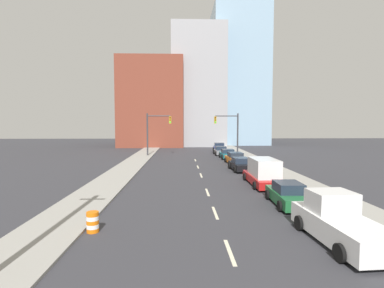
% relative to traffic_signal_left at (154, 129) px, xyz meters
% --- Properties ---
extents(sidewalk_left, '(3.20, 97.07, 0.12)m').
position_rel_traffic_signal_left_xyz_m(sidewalk_left, '(-1.80, 4.42, -4.17)').
color(sidewalk_left, gray).
rests_on(sidewalk_left, ground).
extents(sidewalk_right, '(3.20, 97.07, 0.12)m').
position_rel_traffic_signal_left_xyz_m(sidewalk_right, '(14.15, 4.42, -4.17)').
color(sidewalk_right, gray).
rests_on(sidewalk_right, ground).
extents(lane_stripe_at_9m, '(0.16, 2.40, 0.01)m').
position_rel_traffic_signal_left_xyz_m(lane_stripe_at_9m, '(6.17, -35.18, -4.22)').
color(lane_stripe_at_9m, beige).
rests_on(lane_stripe_at_9m, ground).
extents(lane_stripe_at_14m, '(0.16, 2.40, 0.01)m').
position_rel_traffic_signal_left_xyz_m(lane_stripe_at_14m, '(6.17, -30.04, -4.22)').
color(lane_stripe_at_14m, beige).
rests_on(lane_stripe_at_14m, ground).
extents(lane_stripe_at_19m, '(0.16, 2.40, 0.01)m').
position_rel_traffic_signal_left_xyz_m(lane_stripe_at_19m, '(6.17, -24.98, -4.22)').
color(lane_stripe_at_19m, beige).
rests_on(lane_stripe_at_19m, ground).
extents(lane_stripe_at_26m, '(0.16, 2.40, 0.01)m').
position_rel_traffic_signal_left_xyz_m(lane_stripe_at_26m, '(6.17, -17.77, -4.22)').
color(lane_stripe_at_26m, beige).
rests_on(lane_stripe_at_26m, ground).
extents(lane_stripe_at_32m, '(0.16, 2.40, 0.01)m').
position_rel_traffic_signal_left_xyz_m(lane_stripe_at_32m, '(6.17, -12.15, -4.22)').
color(lane_stripe_at_32m, beige).
rests_on(lane_stripe_at_32m, ground).
extents(lane_stripe_at_39m, '(0.16, 2.40, 0.01)m').
position_rel_traffic_signal_left_xyz_m(lane_stripe_at_39m, '(6.17, -5.61, -4.22)').
color(lane_stripe_at_39m, beige).
rests_on(lane_stripe_at_39m, ground).
extents(building_brick_left, '(14.00, 16.00, 19.18)m').
position_rel_traffic_signal_left_xyz_m(building_brick_left, '(-2.35, 23.23, 5.36)').
color(building_brick_left, brown).
rests_on(building_brick_left, ground).
extents(building_office_center, '(12.00, 20.00, 26.77)m').
position_rel_traffic_signal_left_xyz_m(building_office_center, '(8.08, 27.23, 9.15)').
color(building_office_center, '#99999E').
rests_on(building_office_center, ground).
extents(building_glass_right, '(13.00, 20.00, 32.90)m').
position_rel_traffic_signal_left_xyz_m(building_glass_right, '(18.38, 31.23, 12.22)').
color(building_glass_right, '#8CADC6').
rests_on(building_glass_right, ground).
extents(traffic_signal_left, '(3.82, 0.35, 6.62)m').
position_rel_traffic_signal_left_xyz_m(traffic_signal_left, '(0.00, 0.00, 0.00)').
color(traffic_signal_left, '#38383D').
rests_on(traffic_signal_left, ground).
extents(traffic_signal_right, '(3.82, 0.35, 6.62)m').
position_rel_traffic_signal_left_xyz_m(traffic_signal_right, '(12.05, 0.00, 0.00)').
color(traffic_signal_right, '#38383D').
rests_on(traffic_signal_right, ground).
extents(traffic_barrel, '(0.56, 0.56, 0.95)m').
position_rel_traffic_signal_left_xyz_m(traffic_barrel, '(0.20, -32.84, -3.75)').
color(traffic_barrel, orange).
rests_on(traffic_barrel, ground).
extents(pickup_truck_white, '(2.53, 5.37, 2.03)m').
position_rel_traffic_signal_left_xyz_m(pickup_truck_white, '(10.93, -34.35, -3.40)').
color(pickup_truck_white, silver).
rests_on(pickup_truck_white, ground).
extents(sedan_green, '(2.10, 4.46, 1.42)m').
position_rel_traffic_signal_left_xyz_m(sedan_green, '(10.82, -28.62, -3.58)').
color(sedan_green, '#1E6033').
rests_on(sedan_green, ground).
extents(box_truck_red, '(2.44, 6.11, 2.18)m').
position_rel_traffic_signal_left_xyz_m(box_truck_red, '(10.95, -22.54, -3.21)').
color(box_truck_red, red).
rests_on(box_truck_red, ground).
extents(sedan_black, '(2.20, 4.62, 1.40)m').
position_rel_traffic_signal_left_xyz_m(sedan_black, '(10.59, -14.93, -3.58)').
color(sedan_black, black).
rests_on(sedan_black, ground).
extents(sedan_orange, '(2.29, 4.83, 1.43)m').
position_rel_traffic_signal_left_xyz_m(sedan_orange, '(11.01, -9.44, -3.58)').
color(sedan_orange, orange).
rests_on(sedan_orange, ground).
extents(sedan_teal, '(2.18, 4.42, 1.35)m').
position_rel_traffic_signal_left_xyz_m(sedan_teal, '(10.91, -3.80, -3.60)').
color(sedan_teal, '#196B75').
rests_on(sedan_teal, ground).
extents(sedan_gray, '(2.13, 4.41, 1.37)m').
position_rel_traffic_signal_left_xyz_m(sedan_gray, '(10.59, 1.39, -3.60)').
color(sedan_gray, slate).
rests_on(sedan_gray, ground).
extents(sedan_blue, '(2.36, 4.60, 1.54)m').
position_rel_traffic_signal_left_xyz_m(sedan_blue, '(11.12, 7.61, -3.53)').
color(sedan_blue, navy).
rests_on(sedan_blue, ground).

